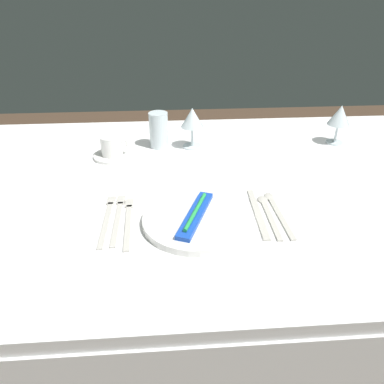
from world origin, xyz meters
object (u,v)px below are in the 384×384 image
at_px(fork_salad, 107,218).
at_px(drink_tumbler, 159,132).
at_px(spoon_soup, 268,211).
at_px(dinner_knife, 258,214).
at_px(wine_glass_centre, 340,117).
at_px(fork_outer, 128,220).
at_px(wine_glass_left, 192,120).
at_px(toothbrush_package, 195,214).
at_px(dinner_plate, 195,220).
at_px(fork_inner, 118,217).
at_px(coffee_cup_left, 112,146).
at_px(spoon_dessert, 276,209).

distance_m(fork_salad, drink_tumbler, 0.48).
bearing_deg(spoon_soup, fork_salad, -179.62).
height_order(dinner_knife, wine_glass_centre, wine_glass_centre).
xyz_separation_m(fork_outer, wine_glass_centre, (0.73, 0.46, 0.10)).
xyz_separation_m(spoon_soup, wine_glass_left, (-0.17, 0.44, 0.10)).
distance_m(toothbrush_package, wine_glass_centre, 0.74).
distance_m(dinner_plate, wine_glass_left, 0.49).
distance_m(wine_glass_centre, drink_tumbler, 0.66).
distance_m(fork_outer, drink_tumbler, 0.48).
bearing_deg(wine_glass_left, fork_inner, -116.94).
relative_size(toothbrush_package, wine_glass_left, 1.42).
bearing_deg(fork_salad, wine_glass_left, 60.46).
xyz_separation_m(dinner_knife, coffee_cup_left, (-0.42, 0.39, 0.04)).
distance_m(fork_outer, spoon_soup, 0.37).
bearing_deg(coffee_cup_left, drink_tumbler, 26.61).
bearing_deg(wine_glass_centre, fork_inner, -149.89).
bearing_deg(spoon_soup, drink_tumbler, 122.34).
relative_size(dinner_plate, fork_outer, 1.19).
xyz_separation_m(dinner_plate, spoon_dessert, (0.22, 0.05, -0.01)).
xyz_separation_m(dinner_plate, coffee_cup_left, (-0.25, 0.41, 0.03)).
bearing_deg(wine_glass_centre, fork_outer, -147.98).
bearing_deg(spoon_dessert, dinner_knife, -158.30).
height_order(fork_outer, spoon_soup, spoon_soup).
height_order(dinner_plate, spoon_dessert, dinner_plate).
relative_size(wine_glass_centre, wine_glass_left, 0.99).
bearing_deg(toothbrush_package, dinner_knife, 8.09).
distance_m(toothbrush_package, wine_glass_left, 0.49).
distance_m(dinner_knife, spoon_dessert, 0.06).
height_order(fork_salad, drink_tumbler, drink_tumbler).
relative_size(toothbrush_package, fork_salad, 0.90).
bearing_deg(wine_glass_left, dinner_plate, -93.19).
height_order(spoon_dessert, drink_tumbler, drink_tumbler).
distance_m(fork_inner, drink_tumbler, 0.47).
bearing_deg(dinner_knife, fork_salad, 178.63).
relative_size(fork_outer, fork_inner, 1.00).
bearing_deg(fork_outer, drink_tumbler, 80.72).
bearing_deg(wine_glass_left, spoon_dessert, -65.84).
height_order(fork_salad, wine_glass_centre, wine_glass_centre).
relative_size(fork_outer, wine_glass_left, 1.54).
relative_size(dinner_knife, drink_tumbler, 1.84).
relative_size(fork_inner, drink_tumbler, 1.77).
height_order(fork_inner, wine_glass_centre, wine_glass_centre).
relative_size(fork_outer, coffee_cup_left, 2.36).
xyz_separation_m(coffee_cup_left, wine_glass_centre, (0.82, 0.06, 0.06)).
height_order(fork_salad, spoon_soup, spoon_soup).
xyz_separation_m(fork_inner, drink_tumbler, (0.11, 0.46, 0.05)).
bearing_deg(dinner_plate, toothbrush_package, 0.00).
bearing_deg(dinner_plate, wine_glass_centre, 40.29).
bearing_deg(wine_glass_left, fork_salad, -119.54).
height_order(toothbrush_package, wine_glass_left, wine_glass_left).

